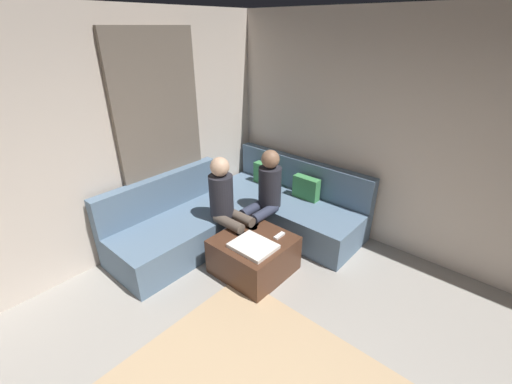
{
  "coord_description": "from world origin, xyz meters",
  "views": [
    {
      "loc": [
        0.54,
        -0.85,
        2.5
      ],
      "look_at": [
        -1.63,
        1.63,
        0.85
      ],
      "focal_mm": 23.49,
      "sensor_mm": 36.0,
      "label": 1
    }
  ],
  "objects_px": {
    "person_on_couch_side": "(227,204)",
    "coffee_mug": "(250,222)",
    "person_on_couch_back": "(265,195)",
    "ottoman": "(254,255)",
    "game_remote": "(279,236)",
    "sectional_couch": "(243,214)"
  },
  "relations": [
    {
      "from": "game_remote",
      "to": "person_on_couch_back",
      "type": "xyz_separation_m",
      "value": [
        -0.47,
        0.31,
        0.23
      ]
    },
    {
      "from": "ottoman",
      "to": "person_on_couch_side",
      "type": "distance_m",
      "value": 0.65
    },
    {
      "from": "coffee_mug",
      "to": "sectional_couch",
      "type": "bearing_deg",
      "value": 143.32
    },
    {
      "from": "ottoman",
      "to": "person_on_couch_back",
      "type": "bearing_deg",
      "value": 118.86
    },
    {
      "from": "game_remote",
      "to": "person_on_couch_back",
      "type": "height_order",
      "value": "person_on_couch_back"
    },
    {
      "from": "game_remote",
      "to": "person_on_couch_side",
      "type": "xyz_separation_m",
      "value": [
        -0.65,
        -0.15,
        0.23
      ]
    },
    {
      "from": "game_remote",
      "to": "person_on_couch_back",
      "type": "distance_m",
      "value": 0.61
    },
    {
      "from": "person_on_couch_back",
      "to": "ottoman",
      "type": "bearing_deg",
      "value": 118.86
    },
    {
      "from": "game_remote",
      "to": "ottoman",
      "type": "bearing_deg",
      "value": -129.29
    },
    {
      "from": "ottoman",
      "to": "person_on_couch_side",
      "type": "xyz_separation_m",
      "value": [
        -0.47,
        0.07,
        0.45
      ]
    },
    {
      "from": "game_remote",
      "to": "person_on_couch_back",
      "type": "relative_size",
      "value": 0.12
    },
    {
      "from": "game_remote",
      "to": "person_on_couch_back",
      "type": "bearing_deg",
      "value": 146.64
    },
    {
      "from": "coffee_mug",
      "to": "person_on_couch_back",
      "type": "bearing_deg",
      "value": 101.71
    },
    {
      "from": "sectional_couch",
      "to": "person_on_couch_back",
      "type": "bearing_deg",
      "value": 9.62
    },
    {
      "from": "sectional_couch",
      "to": "game_remote",
      "type": "xyz_separation_m",
      "value": [
        0.8,
        -0.26,
        0.15
      ]
    },
    {
      "from": "coffee_mug",
      "to": "person_on_couch_side",
      "type": "relative_size",
      "value": 0.08
    },
    {
      "from": "person_on_couch_side",
      "to": "sectional_couch",
      "type": "bearing_deg",
      "value": -159.84
    },
    {
      "from": "person_on_couch_side",
      "to": "coffee_mug",
      "type": "bearing_deg",
      "value": 112.96
    },
    {
      "from": "sectional_couch",
      "to": "ottoman",
      "type": "relative_size",
      "value": 3.36
    },
    {
      "from": "ottoman",
      "to": "person_on_couch_side",
      "type": "relative_size",
      "value": 0.63
    },
    {
      "from": "coffee_mug",
      "to": "person_on_couch_side",
      "type": "xyz_separation_m",
      "value": [
        -0.25,
        -0.11,
        0.19
      ]
    },
    {
      "from": "sectional_couch",
      "to": "game_remote",
      "type": "height_order",
      "value": "sectional_couch"
    }
  ]
}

